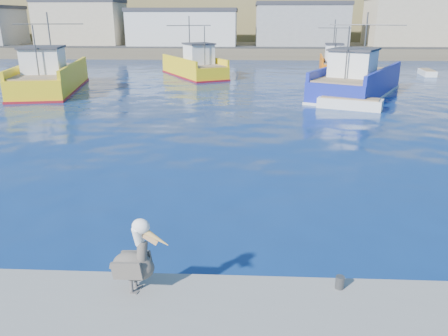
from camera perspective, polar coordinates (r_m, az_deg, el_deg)
name	(u,v)px	position (r m, az deg, el deg)	size (l,w,h in m)	color
ground	(217,234)	(13.56, -0.91, -8.63)	(260.00, 260.00, 0.00)	#071F55
dock_bollards	(234,279)	(10.28, 1.26, -14.33)	(36.20, 0.20, 0.30)	#4C4C4C
far_shore	(244,6)	(121.21, 2.60, 20.39)	(200.00, 81.00, 24.00)	brown
trawler_yellow_a	(50,78)	(42.83, -21.72, 10.90)	(6.91, 13.97, 6.78)	yellow
trawler_yellow_b	(195,67)	(49.94, -3.87, 13.03)	(8.57, 11.49, 6.48)	yellow
trawler_blue	(356,82)	(39.10, 16.91, 10.74)	(10.28, 13.80, 6.75)	navy
boat_orange	(333,62)	(57.47, 14.01, 13.30)	(4.06, 8.08, 6.01)	orange
skiff_mid	(350,104)	(33.29, 16.10, 8.01)	(4.76, 3.13, 0.98)	silver
skiff_far	(427,73)	(55.81, 25.00, 11.18)	(1.77, 3.82, 0.80)	silver
pelican	(135,260)	(9.98, -11.53, -11.73)	(1.45, 0.76, 1.78)	#595451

